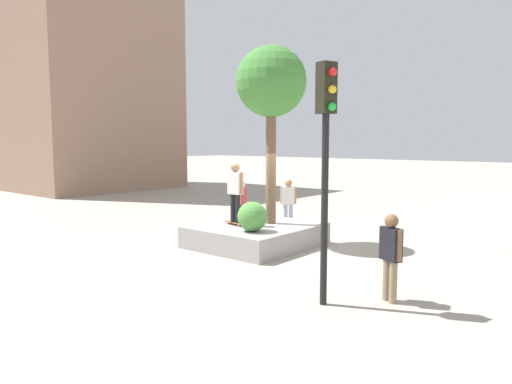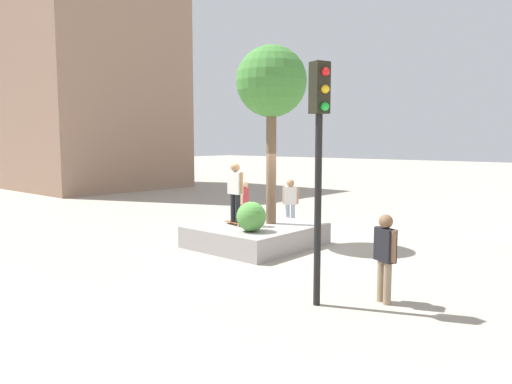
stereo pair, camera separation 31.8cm
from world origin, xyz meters
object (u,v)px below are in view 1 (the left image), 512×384
planter_ledge (256,235)px  skateboard (235,223)px  pedestrian_crossing (288,200)px  bystander_watching (242,200)px  passerby_with_bag (391,251)px  traffic_light_corner (326,141)px  plaza_tree (271,84)px  skateboarder (235,188)px

planter_ledge → skateboard: skateboard is taller
planter_ledge → pedestrian_crossing: bearing=-161.2°
skateboard → bystander_watching: size_ratio=0.55×
pedestrian_crossing → passerby_with_bag: size_ratio=1.01×
planter_ledge → traffic_light_corner: 5.52m
traffic_light_corner → bystander_watching: 8.28m
passerby_with_bag → pedestrian_crossing: bearing=-130.4°
skateboard → plaza_tree: bearing=145.4°
planter_ledge → skateboard: bearing=-48.9°
traffic_light_corner → pedestrian_crossing: (-5.75, -4.89, -1.92)m
planter_ledge → bystander_watching: (-2.11, -2.35, 0.59)m
skateboard → skateboarder: size_ratio=0.51×
plaza_tree → pedestrian_crossing: (-2.37, -1.11, -3.44)m
traffic_light_corner → pedestrian_crossing: size_ratio=2.59×
bystander_watching → plaza_tree: bearing=56.6°
traffic_light_corner → passerby_with_bag: bearing=136.7°
passerby_with_bag → planter_ledge: bearing=-113.2°
bystander_watching → traffic_light_corner: bearing=51.4°
skateboarder → pedestrian_crossing: skateboarder is taller
skateboarder → passerby_with_bag: (1.67, 5.18, -0.67)m
pedestrian_crossing → bystander_watching: bearing=-62.3°
planter_ledge → plaza_tree: plaza_tree is taller
planter_ledge → traffic_light_corner: size_ratio=0.76×
pedestrian_crossing → bystander_watching: 1.57m
passerby_with_bag → bystander_watching: size_ratio=1.04×
skateboarder → planter_ledge: bearing=131.1°
traffic_light_corner → skateboarder: bearing=-120.3°
skateboard → pedestrian_crossing: size_ratio=0.52×
skateboarder → traffic_light_corner: (2.55, 4.35, 1.26)m
plaza_tree → skateboard: size_ratio=5.84×
pedestrian_crossing → traffic_light_corner: bearing=40.4°
pedestrian_crossing → passerby_with_bag: bearing=49.6°
plaza_tree → traffic_light_corner: (3.37, 3.78, -1.51)m
plaza_tree → skateboarder: bearing=-34.6°
planter_ledge → passerby_with_bag: size_ratio=2.00×
plaza_tree → planter_ledge: bearing=-18.0°
traffic_light_corner → skateboard: bearing=-120.3°
skateboarder → passerby_with_bag: skateboarder is taller
skateboard → planter_ledge: bearing=131.1°
traffic_light_corner → passerby_with_bag: 2.28m
plaza_tree → bystander_watching: (-1.65, -2.50, -3.48)m
plaza_tree → passerby_with_bag: bearing=61.5°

